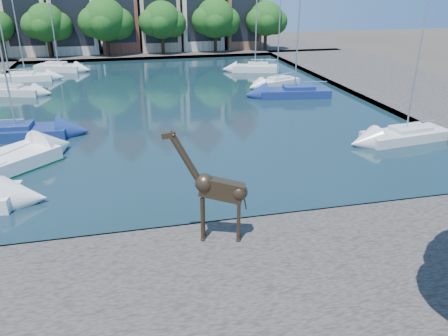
# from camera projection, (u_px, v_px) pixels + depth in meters

# --- Properties ---
(ground) EXTENTS (160.00, 160.00, 0.00)m
(ground) POSITION_uv_depth(u_px,v_px,m) (229.00, 228.00, 20.14)
(ground) COLOR #38332B
(ground) RESTS_ON ground
(water_basin) EXTENTS (38.00, 50.00, 0.08)m
(water_basin) POSITION_uv_depth(u_px,v_px,m) (170.00, 100.00, 41.62)
(water_basin) COLOR black
(water_basin) RESTS_ON ground
(near_quay) EXTENTS (50.00, 14.00, 0.50)m
(near_quay) POSITION_uv_depth(u_px,v_px,m) (281.00, 334.00, 13.77)
(near_quay) COLOR #4D4843
(near_quay) RESTS_ON ground
(far_quay) EXTENTS (60.00, 16.00, 0.50)m
(far_quay) POSITION_uv_depth(u_px,v_px,m) (148.00, 51.00, 70.21)
(far_quay) COLOR #4D4843
(far_quay) RESTS_ON ground
(right_quay) EXTENTS (14.00, 52.00, 0.50)m
(right_quay) POSITION_uv_depth(u_px,v_px,m) (403.00, 85.00, 46.69)
(right_quay) COLOR #4D4843
(right_quay) RESTS_ON ground
(townhouse_west_inner) EXTENTS (6.43, 9.18, 15.15)m
(townhouse_west_inner) POSITION_uv_depth(u_px,v_px,m) (74.00, 4.00, 65.24)
(townhouse_west_inner) COLOR beige
(townhouse_west_inner) RESTS_ON far_quay
(townhouse_east_inner) EXTENTS (5.94, 9.18, 15.79)m
(townhouse_east_inner) POSITION_uv_depth(u_px,v_px,m) (157.00, 1.00, 67.66)
(townhouse_east_inner) COLOR #C4AB8C
(townhouse_east_inner) RESTS_ON far_quay
(townhouse_east_end) EXTENTS (5.44, 9.18, 14.43)m
(townhouse_east_end) POSITION_uv_depth(u_px,v_px,m) (238.00, 4.00, 70.59)
(townhouse_east_end) COLOR brown
(townhouse_east_end) RESTS_ON far_quay
(far_tree_west) EXTENTS (6.76, 5.20, 7.36)m
(far_tree_west) POSITION_uv_depth(u_px,v_px,m) (47.00, 24.00, 60.51)
(far_tree_west) COLOR #332114
(far_tree_west) RESTS_ON far_quay
(far_tree_mid_west) EXTENTS (7.80, 6.00, 8.00)m
(far_tree_mid_west) POSITION_uv_depth(u_px,v_px,m) (106.00, 21.00, 62.08)
(far_tree_mid_west) COLOR #332114
(far_tree_mid_west) RESTS_ON far_quay
(far_tree_mid_east) EXTENTS (7.02, 5.40, 7.52)m
(far_tree_mid_east) POSITION_uv_depth(u_px,v_px,m) (162.00, 21.00, 63.79)
(far_tree_mid_east) COLOR #332114
(far_tree_mid_east) RESTS_ON far_quay
(far_tree_east) EXTENTS (7.54, 5.80, 7.84)m
(far_tree_east) POSITION_uv_depth(u_px,v_px,m) (216.00, 20.00, 65.39)
(far_tree_east) COLOR #332114
(far_tree_east) RESTS_ON far_quay
(far_tree_far_east) EXTENTS (6.76, 5.20, 7.36)m
(far_tree_far_east) POSITION_uv_depth(u_px,v_px,m) (267.00, 20.00, 67.10)
(far_tree_far_east) COLOR #332114
(far_tree_far_east) RESTS_ON far_quay
(giraffe_statue) EXTENTS (3.24, 1.22, 4.70)m
(giraffe_statue) POSITION_uv_depth(u_px,v_px,m) (215.00, 189.00, 17.56)
(giraffe_statue) COLOR #372A1B
(giraffe_statue) RESTS_ON near_quay
(sailboat_left_b) EXTENTS (7.20, 2.92, 10.66)m
(sailboat_left_b) POSITION_uv_depth(u_px,v_px,m) (16.00, 130.00, 31.33)
(sailboat_left_b) COLOR navy
(sailboat_left_b) RESTS_ON water_basin
(sailboat_left_c) EXTENTS (5.79, 3.43, 11.03)m
(sailboat_left_c) POSITION_uv_depth(u_px,v_px,m) (13.00, 89.00, 43.29)
(sailboat_left_c) COLOR silver
(sailboat_left_c) RESTS_ON water_basin
(sailboat_left_d) EXTENTS (5.77, 2.04, 9.88)m
(sailboat_left_d) POSITION_uv_depth(u_px,v_px,m) (26.00, 76.00, 49.52)
(sailboat_left_d) COLOR white
(sailboat_left_d) RESTS_ON water_basin
(sailboat_left_e) EXTENTS (6.02, 3.85, 9.81)m
(sailboat_left_e) POSITION_uv_depth(u_px,v_px,m) (59.00, 66.00, 54.77)
(sailboat_left_e) COLOR silver
(sailboat_left_e) RESTS_ON water_basin
(sailboat_right_a) EXTENTS (6.51, 2.96, 9.91)m
(sailboat_right_a) POSITION_uv_depth(u_px,v_px,m) (406.00, 133.00, 30.90)
(sailboat_right_a) COLOR silver
(sailboat_right_a) RESTS_ON water_basin
(sailboat_right_b) EXTENTS (7.05, 3.26, 13.62)m
(sailboat_right_b) POSITION_uv_depth(u_px,v_px,m) (294.00, 90.00, 42.53)
(sailboat_right_b) COLOR navy
(sailboat_right_b) RESTS_ON water_basin
(sailboat_right_c) EXTENTS (5.51, 3.60, 9.80)m
(sailboat_right_c) POSITION_uv_depth(u_px,v_px,m) (277.00, 81.00, 47.28)
(sailboat_right_c) COLOR silver
(sailboat_right_c) RESTS_ON water_basin
(sailboat_right_d) EXTENTS (5.98, 3.37, 9.94)m
(sailboat_right_d) POSITION_uv_depth(u_px,v_px,m) (255.00, 67.00, 54.52)
(sailboat_right_d) COLOR silver
(sailboat_right_d) RESTS_ON water_basin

